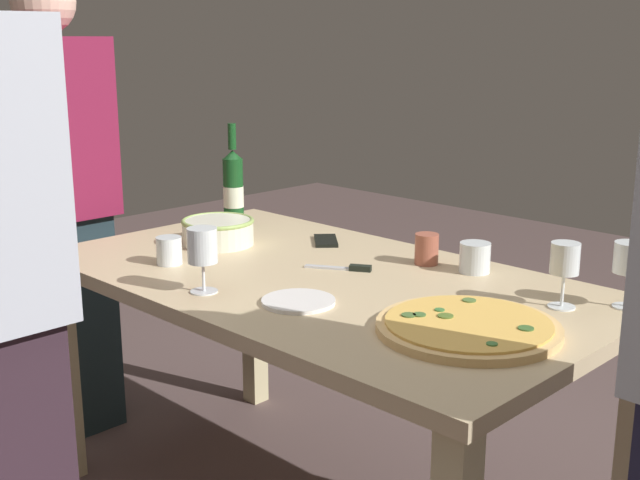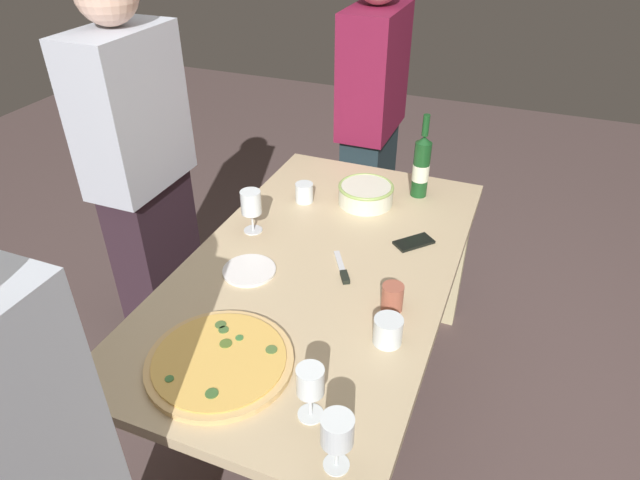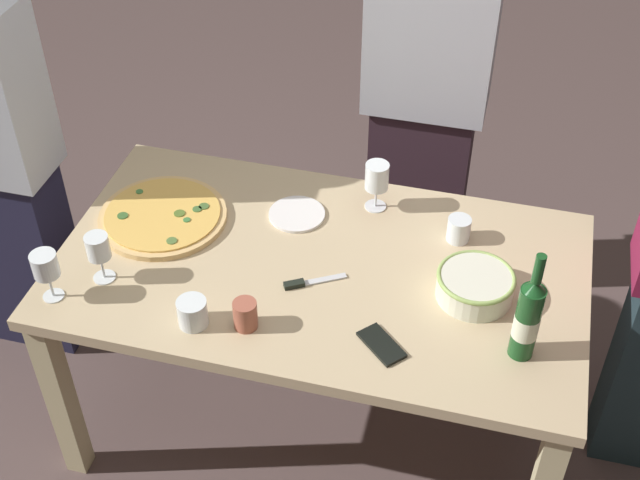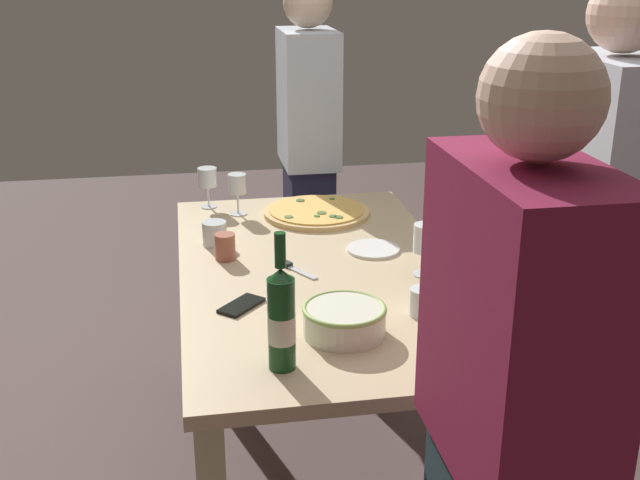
# 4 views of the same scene
# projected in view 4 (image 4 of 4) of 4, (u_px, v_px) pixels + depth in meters

# --- Properties ---
(ground_plane) EXTENTS (8.00, 8.00, 0.00)m
(ground_plane) POSITION_uv_depth(u_px,v_px,m) (320.00, 463.00, 2.83)
(ground_plane) COLOR brown
(dining_table) EXTENTS (1.60, 0.90, 0.75)m
(dining_table) POSITION_uv_depth(u_px,v_px,m) (320.00, 295.00, 2.60)
(dining_table) COLOR tan
(dining_table) RESTS_ON ground
(pizza) EXTENTS (0.41, 0.41, 0.03)m
(pizza) POSITION_uv_depth(u_px,v_px,m) (317.00, 212.00, 3.08)
(pizza) COLOR #E0B673
(pizza) RESTS_ON dining_table
(serving_bowl) EXTENTS (0.23, 0.23, 0.08)m
(serving_bowl) POSITION_uv_depth(u_px,v_px,m) (344.00, 319.00, 2.12)
(serving_bowl) COLOR silver
(serving_bowl) RESTS_ON dining_table
(wine_bottle) EXTENTS (0.07, 0.07, 0.36)m
(wine_bottle) POSITION_uv_depth(u_px,v_px,m) (281.00, 318.00, 1.92)
(wine_bottle) COLOR #16461D
(wine_bottle) RESTS_ON dining_table
(wine_glass_near_pizza) EXTENTS (0.08, 0.08, 0.16)m
(wine_glass_near_pizza) POSITION_uv_depth(u_px,v_px,m) (207.00, 178.00, 3.14)
(wine_glass_near_pizza) COLOR white
(wine_glass_near_pizza) RESTS_ON dining_table
(wine_glass_by_bottle) EXTENTS (0.08, 0.08, 0.17)m
(wine_glass_by_bottle) POSITION_uv_depth(u_px,v_px,m) (425.00, 241.00, 2.49)
(wine_glass_by_bottle) COLOR white
(wine_glass_by_bottle) RESTS_ON dining_table
(wine_glass_far_left) EXTENTS (0.07, 0.07, 0.16)m
(wine_glass_far_left) POSITION_uv_depth(u_px,v_px,m) (237.00, 185.00, 3.06)
(wine_glass_far_left) COLOR white
(wine_glass_far_left) RESTS_ON dining_table
(cup_amber) EXTENTS (0.07, 0.07, 0.08)m
(cup_amber) POSITION_uv_depth(u_px,v_px,m) (422.00, 302.00, 2.24)
(cup_amber) COLOR white
(cup_amber) RESTS_ON dining_table
(cup_ceramic) EXTENTS (0.07, 0.07, 0.09)m
(cup_ceramic) POSITION_uv_depth(u_px,v_px,m) (225.00, 247.00, 2.63)
(cup_ceramic) COLOR #A65743
(cup_ceramic) RESTS_ON dining_table
(cup_spare) EXTENTS (0.09, 0.09, 0.08)m
(cup_spare) POSITION_uv_depth(u_px,v_px,m) (215.00, 233.00, 2.77)
(cup_spare) COLOR white
(cup_spare) RESTS_ON dining_table
(side_plate) EXTENTS (0.18, 0.18, 0.01)m
(side_plate) POSITION_uv_depth(u_px,v_px,m) (373.00, 249.00, 2.73)
(side_plate) COLOR white
(side_plate) RESTS_ON dining_table
(cell_phone) EXTENTS (0.15, 0.15, 0.01)m
(cell_phone) POSITION_uv_depth(u_px,v_px,m) (241.00, 305.00, 2.30)
(cell_phone) COLOR black
(cell_phone) RESTS_ON dining_table
(pizza_knife) EXTENTS (0.18, 0.12, 0.02)m
(pizza_knife) POSITION_uv_depth(u_px,v_px,m) (291.00, 267.00, 2.57)
(pizza_knife) COLOR silver
(pizza_knife) RESTS_ON dining_table
(person_host) EXTENTS (0.45, 0.24, 1.61)m
(person_host) POSITION_uv_depth(u_px,v_px,m) (507.00, 455.00, 1.54)
(person_host) COLOR #1E3036
(person_host) RESTS_ON ground
(person_guest_left) EXTENTS (0.44, 0.24, 1.66)m
(person_guest_left) POSITION_uv_depth(u_px,v_px,m) (596.00, 246.00, 2.52)
(person_guest_left) COLOR #31202A
(person_guest_left) RESTS_ON ground
(person_guest_right) EXTENTS (0.38, 0.24, 1.61)m
(person_guest_right) POSITION_uv_depth(u_px,v_px,m) (309.00, 158.00, 3.64)
(person_guest_right) COLOR #21203B
(person_guest_right) RESTS_ON ground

